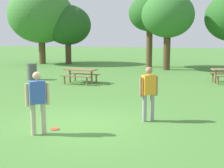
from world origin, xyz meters
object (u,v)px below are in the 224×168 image
Objects in this scene: person_catcher at (149,90)px; picnic_table_near at (81,73)px; person_thrower at (38,99)px; tree_tall_left at (41,15)px; trash_can_further_along at (32,71)px; tree_broad_center at (68,25)px; tree_slender_mid at (168,16)px; frisbee at (55,129)px; tree_far_right at (150,14)px.

person_catcher is 7.94m from picnic_table_near.
person_thrower is 3.23m from person_catcher.
tree_tall_left is (-12.39, 16.29, 3.42)m from person_catcher.
trash_can_further_along is at bearing 121.31° from person_thrower.
trash_can_further_along is at bearing -78.11° from tree_broad_center.
tree_tall_left is at bearing 170.27° from tree_slender_mid.
picnic_table_near is (-4.70, 6.39, -0.38)m from person_catcher.
tree_broad_center reaches higher than person_catcher.
person_catcher is 0.24× the size of tree_tall_left.
trash_can_further_along is at bearing 123.76° from frisbee.
trash_can_further_along is 11.14m from tree_tall_left.
tree_slender_mid is at bearing 64.45° from picnic_table_near.
tree_tall_left reaches higher than frisbee.
picnic_table_near is at bearing 126.34° from person_catcher.
tree_broad_center is (-7.68, 18.30, 3.47)m from frisbee.
person_catcher is 0.89× the size of picnic_table_near.
tree_far_right reaches higher than frisbee.
person_thrower is 6.76× the size of frisbee.
tree_slender_mid is (7.01, 7.47, 3.53)m from trash_can_further_along.
tree_tall_left is 9.89m from tree_far_right.
trash_can_further_along is 0.14× the size of tree_tall_left.
tree_far_right is (2.20, 9.66, 3.72)m from picnic_table_near.
tree_tall_left reaches higher than person_thrower.
tree_broad_center is at bearing 164.88° from tree_slender_mid.
trash_can_further_along reaches higher than picnic_table_near.
tree_broad_center reaches higher than trash_can_further_along.
picnic_table_near is 12.03m from tree_broad_center.
tree_tall_left is at bearing -168.29° from tree_broad_center.
picnic_table_near is 1.92× the size of trash_can_further_along.
tree_slender_mid reaches higher than tree_broad_center.
tree_broad_center is (-5.31, 10.39, 2.92)m from picnic_table_near.
tree_tall_left is at bearing 119.46° from frisbee.
person_thrower is 0.89× the size of picnic_table_near.
picnic_table_near is at bearing -8.16° from trash_can_further_along.
picnic_table_near is 13.10m from tree_tall_left.
tree_broad_center is at bearing 112.78° from frisbee.
person_thrower reaches higher than picnic_table_near.
person_catcher is 16.58m from tree_far_right.
frisbee is at bearing -147.01° from person_catcher.
tree_slender_mid is (1.42, 15.84, 4.00)m from frisbee.
frisbee is (0.20, 0.49, -0.93)m from person_thrower.
tree_tall_left is (-7.69, 9.90, 3.80)m from picnic_table_near.
frisbee is at bearing 67.55° from person_thrower.
tree_tall_left reaches higher than tree_far_right.
tree_broad_center reaches higher than person_thrower.
person_catcher is at bearing -59.18° from tree_broad_center.
tree_tall_left is (-9.85, 18.30, 3.42)m from person_thrower.
trash_can_further_along is 10.84m from tree_slender_mid.
tree_far_right is (-0.17, 17.56, 4.27)m from frisbee.
person_catcher is at bearing -53.66° from picnic_table_near.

